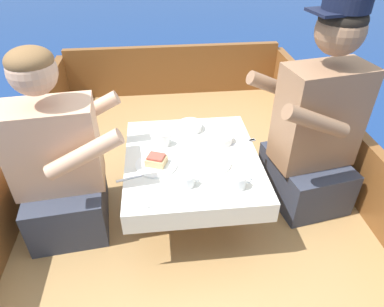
# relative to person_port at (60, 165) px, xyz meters

# --- Properties ---
(ground_plane) EXTENTS (60.00, 60.00, 0.00)m
(ground_plane) POSITION_rel_person_port_xyz_m (0.63, 0.10, -0.65)
(ground_plane) COLOR navy
(boat_deck) EXTENTS (1.93, 2.88, 0.28)m
(boat_deck) POSITION_rel_person_port_xyz_m (0.63, 0.10, -0.51)
(boat_deck) COLOR #A87F4C
(boat_deck) RESTS_ON ground_plane
(gunwale_port) EXTENTS (0.06, 2.88, 0.37)m
(gunwale_port) POSITION_rel_person_port_xyz_m (-0.30, 0.10, -0.18)
(gunwale_port) COLOR brown
(gunwale_port) RESTS_ON boat_deck
(gunwale_starboard) EXTENTS (0.06, 2.88, 0.37)m
(gunwale_starboard) POSITION_rel_person_port_xyz_m (1.56, 0.10, -0.18)
(gunwale_starboard) COLOR brown
(gunwale_starboard) RESTS_ON boat_deck
(bow_coaming) EXTENTS (1.81, 0.06, 0.42)m
(bow_coaming) POSITION_rel_person_port_xyz_m (0.63, 1.51, -0.16)
(bow_coaming) COLOR brown
(bow_coaming) RESTS_ON boat_deck
(cockpit_table) EXTENTS (0.66, 0.75, 0.35)m
(cockpit_table) POSITION_rel_person_port_xyz_m (0.63, 0.02, -0.05)
(cockpit_table) COLOR #B2B2B7
(cockpit_table) RESTS_ON boat_deck
(person_port) EXTENTS (0.55, 0.48, 0.93)m
(person_port) POSITION_rel_person_port_xyz_m (0.00, 0.00, 0.00)
(person_port) COLOR #333847
(person_port) RESTS_ON boat_deck
(person_starboard) EXTENTS (0.57, 0.51, 1.07)m
(person_starboard) POSITION_rel_person_port_xyz_m (1.26, 0.06, 0.07)
(person_starboard) COLOR #333847
(person_starboard) RESTS_ON boat_deck
(plate_sandwich) EXTENTS (0.20, 0.20, 0.01)m
(plate_sandwich) POSITION_rel_person_port_xyz_m (0.45, -0.03, -0.01)
(plate_sandwich) COLOR white
(plate_sandwich) RESTS_ON cockpit_table
(plate_bread) EXTENTS (0.18, 0.18, 0.01)m
(plate_bread) POSITION_rel_person_port_xyz_m (0.72, -0.05, -0.01)
(plate_bread) COLOR white
(plate_bread) RESTS_ON cockpit_table
(sandwich) EXTENTS (0.11, 0.10, 0.05)m
(sandwich) POSITION_rel_person_port_xyz_m (0.45, -0.03, 0.01)
(sandwich) COLOR #E0BC7F
(sandwich) RESTS_ON plate_sandwich
(bowl_port_near) EXTENTS (0.13, 0.13, 0.04)m
(bowl_port_near) POSITION_rel_person_port_xyz_m (0.65, 0.28, 0.00)
(bowl_port_near) COLOR white
(bowl_port_near) RESTS_ON cockpit_table
(bowl_starboard_near) EXTENTS (0.11, 0.11, 0.04)m
(bowl_starboard_near) POSITION_rel_person_port_xyz_m (0.80, 0.14, 0.00)
(bowl_starboard_near) COLOR white
(bowl_starboard_near) RESTS_ON cockpit_table
(coffee_cup_port) EXTENTS (0.09, 0.06, 0.07)m
(coffee_cup_port) POSITION_rel_person_port_xyz_m (0.50, 0.15, 0.02)
(coffee_cup_port) COLOR white
(coffee_cup_port) RESTS_ON cockpit_table
(coffee_cup_starboard) EXTENTS (0.10, 0.07, 0.06)m
(coffee_cup_starboard) POSITION_rel_person_port_xyz_m (0.59, -0.19, 0.01)
(coffee_cup_starboard) COLOR white
(coffee_cup_starboard) RESTS_ON cockpit_table
(coffee_cup_center) EXTENTS (0.10, 0.07, 0.06)m
(coffee_cup_center) POSITION_rel_person_port_xyz_m (0.81, -0.22, 0.01)
(coffee_cup_center) COLOR white
(coffee_cup_center) RESTS_ON cockpit_table
(utensil_fork_port) EXTENTS (0.17, 0.06, 0.00)m
(utensil_fork_port) POSITION_rel_person_port_xyz_m (0.91, 0.12, -0.02)
(utensil_fork_port) COLOR silver
(utensil_fork_port) RESTS_ON cockpit_table
(utensil_spoon_center) EXTENTS (0.17, 0.04, 0.01)m
(utensil_spoon_center) POSITION_rel_person_port_xyz_m (0.46, -0.31, -0.02)
(utensil_spoon_center) COLOR silver
(utensil_spoon_center) RESTS_ON cockpit_table
(utensil_knife_starboard) EXTENTS (0.17, 0.06, 0.00)m
(utensil_knife_starboard) POSITION_rel_person_port_xyz_m (0.35, -0.11, -0.02)
(utensil_knife_starboard) COLOR silver
(utensil_knife_starboard) RESTS_ON cockpit_table
(utensil_knife_port) EXTENTS (0.13, 0.13, 0.00)m
(utensil_knife_port) POSITION_rel_person_port_xyz_m (0.80, 0.24, -0.02)
(utensil_knife_port) COLOR silver
(utensil_knife_port) RESTS_ON cockpit_table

